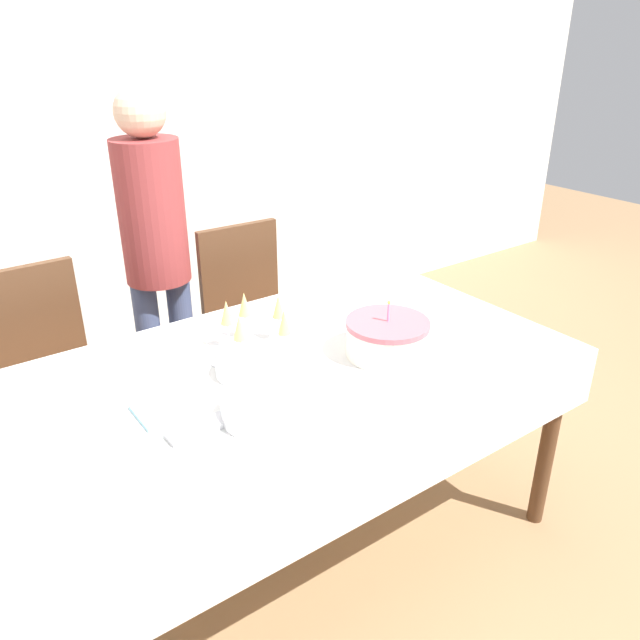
{
  "coord_description": "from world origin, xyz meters",
  "views": [
    {
      "loc": [
        -0.84,
        -1.5,
        1.78
      ],
      "look_at": [
        0.26,
        0.02,
        0.89
      ],
      "focal_mm": 35.0,
      "sensor_mm": 36.0,
      "label": 1
    }
  ],
  "objects_px": {
    "birthday_cake": "(387,337)",
    "plate_stack_dessert": "(248,367)",
    "champagne_tray": "(255,331)",
    "dining_chair_far_left": "(46,378)",
    "dining_chair_far_right": "(252,319)",
    "plate_stack_main": "(267,408)",
    "person_standing": "(155,240)"
  },
  "relations": [
    {
      "from": "birthday_cake",
      "to": "champagne_tray",
      "type": "relative_size",
      "value": 0.82
    },
    {
      "from": "dining_chair_far_left",
      "to": "birthday_cake",
      "type": "height_order",
      "value": "birthday_cake"
    },
    {
      "from": "champagne_tray",
      "to": "person_standing",
      "type": "xyz_separation_m",
      "value": [
        0.0,
        0.84,
        0.1
      ]
    },
    {
      "from": "dining_chair_far_left",
      "to": "birthday_cake",
      "type": "bearing_deg",
      "value": -47.18
    },
    {
      "from": "plate_stack_main",
      "to": "person_standing",
      "type": "relative_size",
      "value": 0.17
    },
    {
      "from": "dining_chair_far_left",
      "to": "champagne_tray",
      "type": "height_order",
      "value": "dining_chair_far_left"
    },
    {
      "from": "dining_chair_far_right",
      "to": "birthday_cake",
      "type": "xyz_separation_m",
      "value": [
        -0.03,
        -0.98,
        0.31
      ]
    },
    {
      "from": "plate_stack_main",
      "to": "person_standing",
      "type": "distance_m",
      "value": 1.23
    },
    {
      "from": "plate_stack_main",
      "to": "birthday_cake",
      "type": "bearing_deg",
      "value": 8.83
    },
    {
      "from": "plate_stack_dessert",
      "to": "person_standing",
      "type": "distance_m",
      "value": 0.98
    },
    {
      "from": "plate_stack_dessert",
      "to": "person_standing",
      "type": "relative_size",
      "value": 0.13
    },
    {
      "from": "dining_chair_far_left",
      "to": "champagne_tray",
      "type": "xyz_separation_m",
      "value": [
        0.56,
        -0.69,
        0.32
      ]
    },
    {
      "from": "dining_chair_far_left",
      "to": "person_standing",
      "type": "distance_m",
      "value": 0.72
    },
    {
      "from": "dining_chair_far_left",
      "to": "plate_stack_dessert",
      "type": "distance_m",
      "value": 0.97
    },
    {
      "from": "dining_chair_far_right",
      "to": "champagne_tray",
      "type": "xyz_separation_m",
      "value": [
        -0.38,
        -0.69,
        0.32
      ]
    },
    {
      "from": "person_standing",
      "to": "dining_chair_far_right",
      "type": "bearing_deg",
      "value": -21.24
    },
    {
      "from": "dining_chair_far_left",
      "to": "plate_stack_main",
      "type": "relative_size",
      "value": 3.63
    },
    {
      "from": "plate_stack_dessert",
      "to": "dining_chair_far_left",
      "type": "bearing_deg",
      "value": 119.52
    },
    {
      "from": "plate_stack_main",
      "to": "plate_stack_dessert",
      "type": "distance_m",
      "value": 0.26
    },
    {
      "from": "champagne_tray",
      "to": "plate_stack_main",
      "type": "distance_m",
      "value": 0.41
    },
    {
      "from": "dining_chair_far_left",
      "to": "person_standing",
      "type": "height_order",
      "value": "person_standing"
    },
    {
      "from": "birthday_cake",
      "to": "person_standing",
      "type": "distance_m",
      "value": 1.18
    },
    {
      "from": "dining_chair_far_right",
      "to": "person_standing",
      "type": "bearing_deg",
      "value": 158.76
    },
    {
      "from": "dining_chair_far_right",
      "to": "champagne_tray",
      "type": "height_order",
      "value": "dining_chair_far_right"
    },
    {
      "from": "dining_chair_far_right",
      "to": "champagne_tray",
      "type": "distance_m",
      "value": 0.85
    },
    {
      "from": "birthday_cake",
      "to": "champagne_tray",
      "type": "bearing_deg",
      "value": 140.77
    },
    {
      "from": "champagne_tray",
      "to": "plate_stack_dessert",
      "type": "bearing_deg",
      "value": -129.15
    },
    {
      "from": "champagne_tray",
      "to": "birthday_cake",
      "type": "bearing_deg",
      "value": -39.23
    },
    {
      "from": "birthday_cake",
      "to": "plate_stack_dessert",
      "type": "height_order",
      "value": "birthday_cake"
    },
    {
      "from": "dining_chair_far_left",
      "to": "dining_chair_far_right",
      "type": "xyz_separation_m",
      "value": [
        0.94,
        -0.0,
        0.0
      ]
    },
    {
      "from": "person_standing",
      "to": "plate_stack_dessert",
      "type": "bearing_deg",
      "value": -96.06
    },
    {
      "from": "dining_chair_far_right",
      "to": "champagne_tray",
      "type": "bearing_deg",
      "value": -118.7
    }
  ]
}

